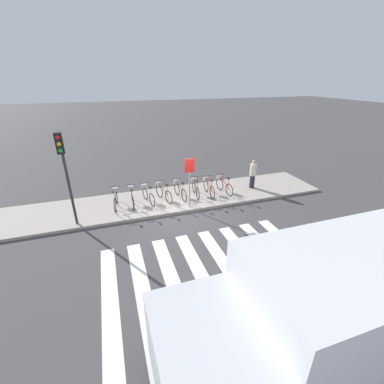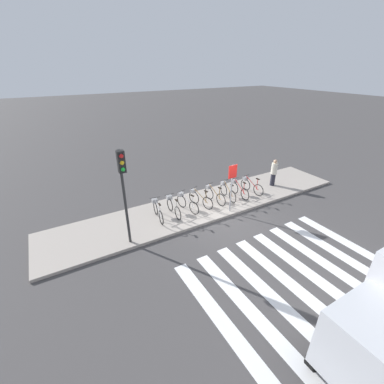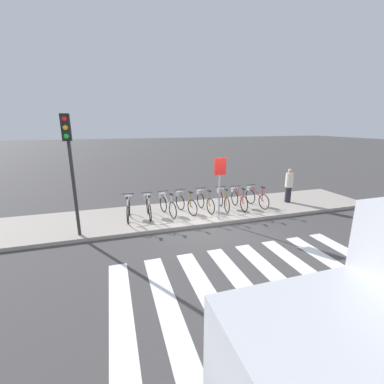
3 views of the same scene
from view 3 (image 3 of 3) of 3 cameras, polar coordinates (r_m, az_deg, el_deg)
The scene contains 14 objects.
ground_plane at distance 9.26m, azimuth 3.49°, elevation -7.71°, with size 120.00×120.00×0.00m, color #423F3F.
sidewalk at distance 10.51m, azimuth 0.69°, elevation -4.53°, with size 15.38×2.89×0.12m.
road_crosswalk at distance 5.23m, azimuth 30.12°, elevation -30.19°, with size 6.75×8.00×0.01m.
parked_bicycle_0 at distance 9.86m, azimuth -13.95°, elevation -3.37°, with size 0.46×1.50×0.93m.
parked_bicycle_1 at distance 9.89m, azimuth -9.67°, elevation -3.08°, with size 0.46×1.51×0.93m.
parked_bicycle_2 at distance 10.03m, azimuth -5.64°, elevation -2.68°, with size 0.50×1.48×0.93m.
parked_bicycle_3 at distance 10.24m, azimuth -1.64°, elevation -2.24°, with size 0.60×1.45×0.93m.
parked_bicycle_4 at distance 10.47m, azimuth 2.76°, elevation -1.86°, with size 0.46×1.50×0.93m.
parked_bicycle_5 at distance 10.75m, azimuth 6.88°, elevation -1.51°, with size 0.46×1.51×0.93m.
parked_bicycle_6 at distance 10.96m, azimuth 10.24°, elevation -1.33°, with size 0.46×1.51×0.93m.
parked_bicycle_7 at distance 11.36m, azimuth 13.93°, elevation -0.95°, with size 0.46×1.50×0.93m.
pedestrian at distance 12.28m, azimuth 20.74°, elevation 1.48°, with size 0.34×0.34×1.52m.
traffic_light at distance 8.33m, azimuth -25.63°, elevation 8.14°, with size 0.24×0.40×3.72m.
sign_post at distance 9.22m, azimuth 6.19°, elevation 3.05°, with size 0.44×0.07×2.28m.
Camera 3 is at (-3.10, -7.97, 3.55)m, focal length 24.00 mm.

